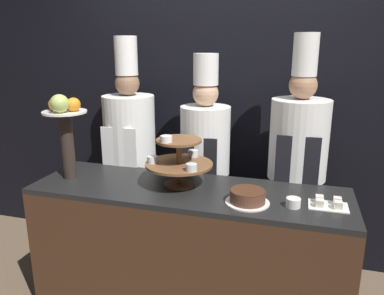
# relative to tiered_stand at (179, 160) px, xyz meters

# --- Properties ---
(wall_back) EXTENTS (10.00, 0.06, 2.80)m
(wall_back) POSITION_rel_tiered_stand_xyz_m (0.07, 0.85, 0.31)
(wall_back) COLOR black
(wall_back) RESTS_ON ground_plane
(buffet_counter) EXTENTS (2.06, 0.62, 0.91)m
(buffet_counter) POSITION_rel_tiered_stand_xyz_m (0.07, -0.03, -0.63)
(buffet_counter) COLOR #422819
(buffet_counter) RESTS_ON ground_plane
(tiered_stand) EXTENTS (0.44, 0.44, 0.36)m
(tiered_stand) POSITION_rel_tiered_stand_xyz_m (0.00, 0.00, 0.00)
(tiered_stand) COLOR brown
(tiered_stand) RESTS_ON buffet_counter
(fruit_pedestal) EXTENTS (0.29, 0.29, 0.59)m
(fruit_pedestal) POSITION_rel_tiered_stand_xyz_m (-0.78, -0.08, 0.21)
(fruit_pedestal) COLOR #2D231E
(fruit_pedestal) RESTS_ON buffet_counter
(cake_round) EXTENTS (0.26, 0.26, 0.08)m
(cake_round) POSITION_rel_tiered_stand_xyz_m (0.48, -0.15, -0.14)
(cake_round) COLOR white
(cake_round) RESTS_ON buffet_counter
(cup_white) EXTENTS (0.08, 0.08, 0.05)m
(cup_white) POSITION_rel_tiered_stand_xyz_m (0.74, -0.13, -0.15)
(cup_white) COLOR white
(cup_white) RESTS_ON buffet_counter
(cake_square_tray) EXTENTS (0.22, 0.15, 0.05)m
(cake_square_tray) POSITION_rel_tiered_stand_xyz_m (0.93, -0.07, -0.16)
(cake_square_tray) COLOR white
(cake_square_tray) RESTS_ON buffet_counter
(chef_left) EXTENTS (0.41, 0.41, 1.87)m
(chef_left) POSITION_rel_tiered_stand_xyz_m (-0.57, 0.46, -0.10)
(chef_left) COLOR #28282D
(chef_left) RESTS_ON ground_plane
(chef_center_left) EXTENTS (0.38, 0.38, 1.75)m
(chef_center_left) POSITION_rel_tiered_stand_xyz_m (0.06, 0.46, -0.13)
(chef_center_left) COLOR black
(chef_center_left) RESTS_ON ground_plane
(chef_center_right) EXTENTS (0.41, 0.41, 1.89)m
(chef_center_right) POSITION_rel_tiered_stand_xyz_m (0.74, 0.46, -0.09)
(chef_center_right) COLOR black
(chef_center_right) RESTS_ON ground_plane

